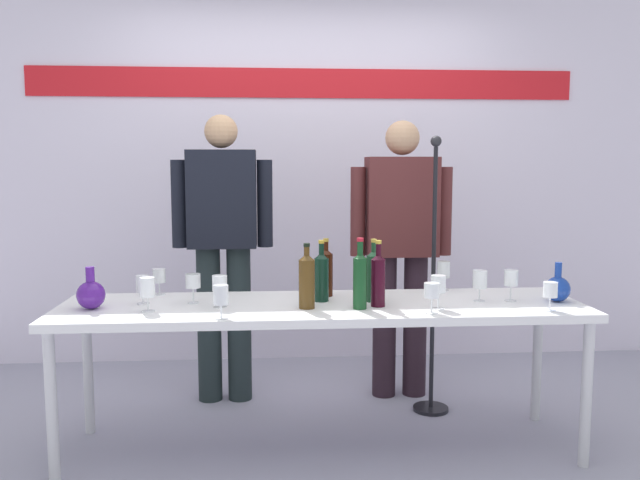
{
  "coord_description": "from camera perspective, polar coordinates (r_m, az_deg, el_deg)",
  "views": [
    {
      "loc": [
        -0.24,
        -3.07,
        1.39
      ],
      "look_at": [
        0.0,
        0.15,
        1.02
      ],
      "focal_mm": 36.59,
      "sensor_mm": 36.0,
      "label": 1
    }
  ],
  "objects": [
    {
      "name": "wine_glass_left_0",
      "position": [
        3.2,
        -11.04,
        -3.59
      ],
      "size": [
        0.07,
        0.07,
        0.14
      ],
      "color": "white",
      "rests_on": "display_table"
    },
    {
      "name": "wine_bottle_5",
      "position": [
        3.02,
        -1.17,
        -3.48
      ],
      "size": [
        0.08,
        0.08,
        0.31
      ],
      "color": "#4B3212",
      "rests_on": "display_table"
    },
    {
      "name": "wine_bottle_1",
      "position": [
        3.19,
        4.7,
        -3.02
      ],
      "size": [
        0.07,
        0.07,
        0.31
      ],
      "color": "#164124",
      "rests_on": "display_table"
    },
    {
      "name": "decanter_blue_right",
      "position": [
        3.39,
        20.06,
        -3.99
      ],
      "size": [
        0.12,
        0.12,
        0.19
      ],
      "color": "#173895",
      "rests_on": "display_table"
    },
    {
      "name": "wine_glass_right_1",
      "position": [
        3.32,
        16.37,
        -3.26
      ],
      "size": [
        0.07,
        0.07,
        0.15
      ],
      "color": "white",
      "rests_on": "display_table"
    },
    {
      "name": "microphone_stand",
      "position": [
        3.74,
        9.8,
        -6.99
      ],
      "size": [
        0.2,
        0.2,
        1.55
      ],
      "color": "black",
      "rests_on": "ground"
    },
    {
      "name": "wine_bottle_2",
      "position": [
        3.18,
        0.11,
        -3.11
      ],
      "size": [
        0.07,
        0.07,
        0.3
      ],
      "color": "black",
      "rests_on": "display_table"
    },
    {
      "name": "wine_glass_left_5",
      "position": [
        3.45,
        -13.89,
        -3.1
      ],
      "size": [
        0.06,
        0.06,
        0.13
      ],
      "color": "white",
      "rests_on": "display_table"
    },
    {
      "name": "wine_glass_left_3",
      "position": [
        3.24,
        -15.25,
        -3.77
      ],
      "size": [
        0.06,
        0.06,
        0.14
      ],
      "color": "white",
      "rests_on": "display_table"
    },
    {
      "name": "wine_glass_left_1",
      "position": [
        3.06,
        -14.86,
        -4.07
      ],
      "size": [
        0.07,
        0.07,
        0.16
      ],
      "color": "white",
      "rests_on": "display_table"
    },
    {
      "name": "ground_plane",
      "position": [
        3.38,
        0.2,
        -17.74
      ],
      "size": [
        10.0,
        10.0,
        0.0
      ],
      "primitive_type": "plane",
      "color": "#9796AB"
    },
    {
      "name": "presenter_left",
      "position": [
        3.83,
        -8.49,
        -0.04
      ],
      "size": [
        0.58,
        0.22,
        1.68
      ],
      "color": "#1D2829",
      "rests_on": "ground"
    },
    {
      "name": "wine_bottle_4",
      "position": [
        3.31,
        0.52,
        -2.72
      ],
      "size": [
        0.07,
        0.07,
        0.29
      ],
      "color": "#351206",
      "rests_on": "display_table"
    },
    {
      "name": "back_wall",
      "position": [
        4.66,
        -1.31,
        7.95
      ],
      "size": [
        5.39,
        0.11,
        3.0
      ],
      "color": "silver",
      "rests_on": "ground"
    },
    {
      "name": "decanter_blue_left",
      "position": [
        3.2,
        -19.4,
        -4.48
      ],
      "size": [
        0.13,
        0.13,
        0.2
      ],
      "color": "#4C1C86",
      "rests_on": "display_table"
    },
    {
      "name": "wine_glass_right_5",
      "position": [
        3.28,
        13.8,
        -3.4
      ],
      "size": [
        0.07,
        0.07,
        0.15
      ],
      "color": "white",
      "rests_on": "display_table"
    },
    {
      "name": "wine_glass_left_2",
      "position": [
        2.86,
        -8.67,
        -4.83
      ],
      "size": [
        0.07,
        0.07,
        0.15
      ],
      "color": "white",
      "rests_on": "display_table"
    },
    {
      "name": "wine_glass_left_4",
      "position": [
        3.09,
        -8.77,
        -3.82
      ],
      "size": [
        0.07,
        0.07,
        0.15
      ],
      "color": "white",
      "rests_on": "display_table"
    },
    {
      "name": "wine_glass_right_4",
      "position": [
        3.16,
        19.5,
        -4.17
      ],
      "size": [
        0.06,
        0.06,
        0.13
      ],
      "color": "white",
      "rests_on": "display_table"
    },
    {
      "name": "wine_glass_right_2",
      "position": [
        3.06,
        10.3,
        -3.87
      ],
      "size": [
        0.07,
        0.07,
        0.16
      ],
      "color": "white",
      "rests_on": "display_table"
    },
    {
      "name": "presenter_right",
      "position": [
        3.9,
        7.09,
        -0.08
      ],
      "size": [
        0.61,
        0.22,
        1.65
      ],
      "color": "black",
      "rests_on": "ground"
    },
    {
      "name": "display_table",
      "position": [
        3.16,
        0.2,
        -6.54
      ],
      "size": [
        2.51,
        0.66,
        0.73
      ],
      "color": "white",
      "rests_on": "ground"
    },
    {
      "name": "wine_glass_right_0",
      "position": [
        2.97,
        9.75,
        -4.43
      ],
      "size": [
        0.07,
        0.07,
        0.14
      ],
      "color": "white",
      "rests_on": "display_table"
    },
    {
      "name": "wine_glass_right_3",
      "position": [
        3.51,
        10.75,
        -2.6
      ],
      "size": [
        0.07,
        0.07,
        0.16
      ],
      "color": "white",
      "rests_on": "display_table"
    },
    {
      "name": "wine_bottle_0",
      "position": [
        3.08,
        5.11,
        -3.36
      ],
      "size": [
        0.07,
        0.07,
        0.31
      ],
      "color": "black",
      "rests_on": "display_table"
    },
    {
      "name": "wine_bottle_3",
      "position": [
        3.02,
        3.51,
        -3.37
      ],
      "size": [
        0.06,
        0.06,
        0.33
      ],
      "color": "#123F1C",
      "rests_on": "display_table"
    }
  ]
}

